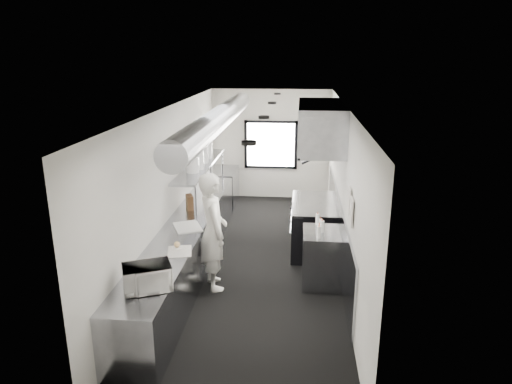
% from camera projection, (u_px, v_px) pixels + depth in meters
% --- Properties ---
extents(floor, '(3.00, 8.00, 0.01)m').
position_uv_depth(floor, '(256.00, 261.00, 8.53)').
color(floor, black).
rests_on(floor, ground).
extents(ceiling, '(3.00, 8.00, 0.01)m').
position_uv_depth(ceiling, '(256.00, 107.00, 7.72)').
color(ceiling, white).
rests_on(ceiling, wall_back).
extents(wall_back, '(3.00, 0.02, 2.80)m').
position_uv_depth(wall_back, '(271.00, 145.00, 11.94)').
color(wall_back, silver).
rests_on(wall_back, floor).
extents(wall_front, '(3.00, 0.02, 2.80)m').
position_uv_depth(wall_front, '(216.00, 309.00, 4.31)').
color(wall_front, silver).
rests_on(wall_front, floor).
extents(wall_left, '(0.02, 8.00, 2.80)m').
position_uv_depth(wall_left, '(172.00, 186.00, 8.26)').
color(wall_left, silver).
rests_on(wall_left, floor).
extents(wall_right, '(0.02, 8.00, 2.80)m').
position_uv_depth(wall_right, '(343.00, 190.00, 7.99)').
color(wall_right, silver).
rests_on(wall_right, floor).
extents(wall_cladding, '(0.03, 5.50, 1.10)m').
position_uv_depth(wall_cladding, '(338.00, 230.00, 8.53)').
color(wall_cladding, gray).
rests_on(wall_cladding, wall_right).
extents(hvac_duct, '(0.40, 6.40, 0.40)m').
position_uv_depth(hvac_duct, '(219.00, 118.00, 8.24)').
color(hvac_duct, '#909298').
rests_on(hvac_duct, ceiling).
extents(service_window, '(1.36, 0.05, 1.25)m').
position_uv_depth(service_window, '(271.00, 145.00, 11.91)').
color(service_window, silver).
rests_on(service_window, wall_back).
extents(exhaust_hood, '(0.81, 2.20, 0.88)m').
position_uv_depth(exhaust_hood, '(320.00, 126.00, 8.41)').
color(exhaust_hood, gray).
rests_on(exhaust_hood, ceiling).
extents(prep_counter, '(0.70, 6.00, 0.90)m').
position_uv_depth(prep_counter, '(187.00, 247.00, 8.03)').
color(prep_counter, gray).
rests_on(prep_counter, floor).
extents(pass_shelf, '(0.45, 3.00, 0.68)m').
position_uv_depth(pass_shelf, '(201.00, 166.00, 9.15)').
color(pass_shelf, gray).
rests_on(pass_shelf, prep_counter).
extents(range, '(0.88, 1.60, 0.94)m').
position_uv_depth(range, '(313.00, 226.00, 8.97)').
color(range, black).
rests_on(range, floor).
extents(bottle_station, '(0.65, 0.80, 0.90)m').
position_uv_depth(bottle_station, '(322.00, 258.00, 7.63)').
color(bottle_station, gray).
rests_on(bottle_station, floor).
extents(far_work_table, '(0.70, 1.20, 0.90)m').
position_uv_depth(far_work_table, '(222.00, 188.00, 11.55)').
color(far_work_table, gray).
rests_on(far_work_table, floor).
extents(notice_sheet_a, '(0.02, 0.28, 0.38)m').
position_uv_depth(notice_sheet_a, '(349.00, 201.00, 6.79)').
color(notice_sheet_a, beige).
rests_on(notice_sheet_a, wall_right).
extents(notice_sheet_b, '(0.02, 0.28, 0.38)m').
position_uv_depth(notice_sheet_b, '(351.00, 212.00, 6.48)').
color(notice_sheet_b, beige).
rests_on(notice_sheet_b, wall_right).
extents(line_cook, '(0.69, 0.82, 1.91)m').
position_uv_depth(line_cook, '(213.00, 231.00, 7.38)').
color(line_cook, silver).
rests_on(line_cook, floor).
extents(microwave, '(0.64, 0.58, 0.31)m').
position_uv_depth(microwave, '(147.00, 277.00, 5.65)').
color(microwave, white).
rests_on(microwave, prep_counter).
extents(deli_tub_a, '(0.15, 0.15, 0.10)m').
position_uv_depth(deli_tub_a, '(132.00, 281.00, 5.78)').
color(deli_tub_a, silver).
rests_on(deli_tub_a, prep_counter).
extents(deli_tub_b, '(0.18, 0.18, 0.10)m').
position_uv_depth(deli_tub_b, '(141.00, 266.00, 6.19)').
color(deli_tub_b, silver).
rests_on(deli_tub_b, prep_counter).
extents(newspaper, '(0.43, 0.49, 0.01)m').
position_uv_depth(newspaper, '(180.00, 251.00, 6.76)').
color(newspaper, white).
rests_on(newspaper, prep_counter).
extents(small_plate, '(0.18, 0.18, 0.01)m').
position_uv_depth(small_plate, '(177.00, 248.00, 6.88)').
color(small_plate, white).
rests_on(small_plate, prep_counter).
extents(pastry, '(0.09, 0.09, 0.09)m').
position_uv_depth(pastry, '(177.00, 244.00, 6.86)').
color(pastry, '#E2B777').
rests_on(pastry, small_plate).
extents(cutting_board, '(0.60, 0.66, 0.02)m').
position_uv_depth(cutting_board, '(188.00, 227.00, 7.69)').
color(cutting_board, silver).
rests_on(cutting_board, prep_counter).
extents(knife_block, '(0.19, 0.27, 0.26)m').
position_uv_depth(knife_block, '(190.00, 202.00, 8.56)').
color(knife_block, brown).
rests_on(knife_block, prep_counter).
extents(plate_stack_a, '(0.32, 0.32, 0.28)m').
position_uv_depth(plate_stack_a, '(193.00, 165.00, 8.48)').
color(plate_stack_a, white).
rests_on(plate_stack_a, pass_shelf).
extents(plate_stack_b, '(0.31, 0.31, 0.34)m').
position_uv_depth(plate_stack_b, '(197.00, 160.00, 8.71)').
color(plate_stack_b, white).
rests_on(plate_stack_b, pass_shelf).
extents(plate_stack_c, '(0.27, 0.27, 0.35)m').
position_uv_depth(plate_stack_c, '(202.00, 154.00, 9.20)').
color(plate_stack_c, white).
rests_on(plate_stack_c, pass_shelf).
extents(plate_stack_d, '(0.35, 0.35, 0.41)m').
position_uv_depth(plate_stack_d, '(206.00, 148.00, 9.62)').
color(plate_stack_d, white).
rests_on(plate_stack_d, pass_shelf).
extents(squeeze_bottle_a, '(0.08, 0.08, 0.19)m').
position_uv_depth(squeeze_bottle_a, '(319.00, 232.00, 7.23)').
color(squeeze_bottle_a, silver).
rests_on(squeeze_bottle_a, bottle_station).
extents(squeeze_bottle_b, '(0.07, 0.07, 0.19)m').
position_uv_depth(squeeze_bottle_b, '(319.00, 230.00, 7.33)').
color(squeeze_bottle_b, silver).
rests_on(squeeze_bottle_b, bottle_station).
extents(squeeze_bottle_c, '(0.07, 0.07, 0.20)m').
position_uv_depth(squeeze_bottle_c, '(322.00, 227.00, 7.46)').
color(squeeze_bottle_c, silver).
rests_on(squeeze_bottle_c, bottle_station).
extents(squeeze_bottle_d, '(0.07, 0.07, 0.18)m').
position_uv_depth(squeeze_bottle_d, '(321.00, 224.00, 7.59)').
color(squeeze_bottle_d, silver).
rests_on(squeeze_bottle_d, bottle_station).
extents(squeeze_bottle_e, '(0.07, 0.07, 0.19)m').
position_uv_depth(squeeze_bottle_e, '(317.00, 219.00, 7.80)').
color(squeeze_bottle_e, silver).
rests_on(squeeze_bottle_e, bottle_station).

